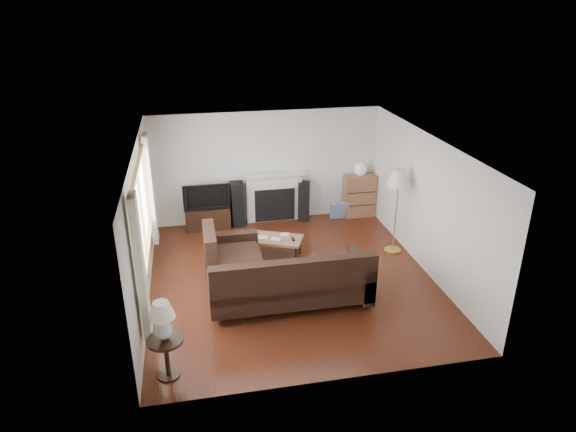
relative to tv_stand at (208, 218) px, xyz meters
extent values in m
cube|color=#4A1F10|center=(1.35, -2.50, -0.24)|extent=(5.10, 5.60, 0.04)
cube|color=white|center=(1.35, -2.50, 2.26)|extent=(5.10, 5.60, 0.04)
cube|color=white|center=(1.35, 0.25, 1.01)|extent=(5.00, 0.04, 2.50)
cube|color=white|center=(1.35, -5.25, 1.01)|extent=(5.00, 0.04, 2.50)
cube|color=white|center=(-1.15, -2.50, 1.01)|extent=(0.04, 5.50, 2.50)
cube|color=white|center=(3.85, -2.50, 1.01)|extent=(0.04, 5.50, 2.50)
cube|color=brown|center=(-1.10, -2.70, 1.31)|extent=(0.12, 2.74, 1.54)
cube|color=beige|center=(-1.05, -4.22, 1.16)|extent=(0.10, 0.35, 2.10)
cube|color=beige|center=(-1.05, -1.18, 1.16)|extent=(0.10, 0.35, 2.10)
cube|color=white|center=(1.50, 0.14, 0.34)|extent=(1.40, 0.26, 1.15)
cube|color=black|center=(0.00, 0.00, 0.00)|extent=(0.96, 0.43, 0.48)
imported|color=black|center=(0.00, 0.00, 0.53)|extent=(0.99, 0.13, 0.57)
cube|color=black|center=(0.67, 0.05, 0.26)|extent=(0.29, 0.34, 0.99)
cube|color=black|center=(2.17, 0.04, 0.21)|extent=(0.32, 0.36, 0.90)
cube|color=#8E5E42|center=(3.47, 0.03, 0.25)|extent=(0.71, 0.34, 0.98)
sphere|color=white|center=(3.47, 0.03, 0.88)|extent=(0.28, 0.28, 0.28)
cube|color=black|center=(1.16, -3.28, 0.22)|extent=(2.87, 2.10, 0.93)
cube|color=brown|center=(1.21, -1.62, -0.04)|extent=(1.18, 0.93, 0.41)
cube|color=black|center=(0.22, -2.80, -0.06)|extent=(0.55, 0.55, 0.37)
cube|color=gold|center=(3.57, -1.84, 0.61)|extent=(0.45, 0.45, 1.71)
cube|color=black|center=(-0.80, -4.73, 0.06)|extent=(0.48, 0.48, 0.60)
cube|color=silver|center=(-0.80, -4.73, 0.64)|extent=(0.34, 0.34, 0.56)
camera|label=1|loc=(-0.30, -10.44, 4.49)|focal=32.00mm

